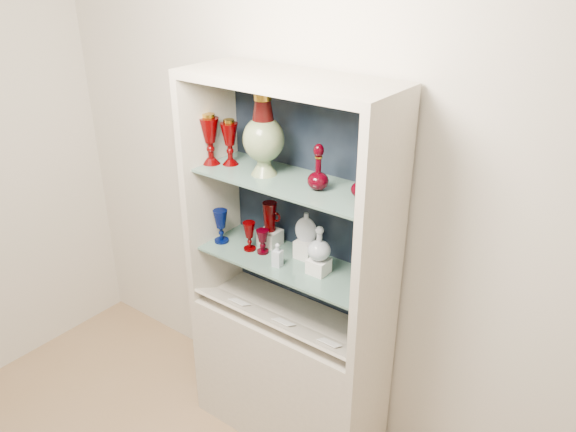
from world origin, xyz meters
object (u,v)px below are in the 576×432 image
Objects in this scene: cobalt_goblet at (221,226)px; cameo_medallion at (384,250)px; flat_flask at (306,227)px; lidded_bowl at (371,198)px; ruby_pitcher at (270,217)px; clear_round_decanter at (319,244)px; clear_square_bottle at (277,255)px; ruby_decanter_b at (318,166)px; ruby_goblet_tall at (249,236)px; ruby_decanter_a at (361,175)px; enamel_urn at (263,133)px; pedestal_lamp_left at (210,139)px; pedestal_lamp_right at (230,142)px; ruby_goblet_small at (263,242)px.

cameo_medallion reaches higher than cobalt_goblet.
lidded_bowl is at bearing -35.89° from flat_flask.
cobalt_goblet is at bearing 179.50° from lidded_bowl.
clear_round_decanter is (0.35, -0.08, -0.01)m from ruby_pitcher.
cameo_medallion is at bearing -3.18° from ruby_pitcher.
clear_round_decanter is (0.19, 0.07, 0.09)m from clear_square_bottle.
ruby_decanter_b is 0.60m from ruby_goblet_tall.
ruby_decanter_b is at bearing 171.22° from lidded_bowl.
ruby_decanter_b is at bearing -169.02° from ruby_decanter_a.
ruby_goblet_tall is 0.99× the size of flat_flask.
ruby_decanter_a is at bearing 3.83° from enamel_urn.
pedestal_lamp_left is at bearing -172.75° from ruby_goblet_tall.
pedestal_lamp_right reaches higher than clear_round_decanter.
enamel_urn is at bearing -70.25° from ruby_pitcher.
ruby_goblet_small is at bearing -179.96° from ruby_decanter_b.
enamel_urn is 1.79× the size of ruby_decanter_b.
enamel_urn is 0.47m from ruby_pitcher.
clear_round_decanter is (-0.27, 0.05, -0.32)m from lidded_bowl.
clear_round_decanter is at bearing 0.75° from enamel_urn.
pedestal_lamp_right is 0.57× the size of enamel_urn.
ruby_goblet_small is (0.28, 0.04, -0.48)m from pedestal_lamp_left.
pedestal_lamp_left reaches higher than cobalt_goblet.
clear_square_bottle is at bearing -160.67° from clear_round_decanter.
cobalt_goblet is at bearing -155.22° from ruby_pitcher.
ruby_decanter_a is 1.66× the size of clear_square_bottle.
ruby_goblet_tall is at bearing 177.50° from lidded_bowl.
pedestal_lamp_right is at bearing 177.45° from ruby_goblet_small.
ruby_decanter_a is 0.87m from cobalt_goblet.
lidded_bowl is 0.93m from cobalt_goblet.
ruby_goblet_small is (0.20, -0.01, -0.47)m from pedestal_lamp_right.
ruby_decanter_a is at bearing -10.99° from ruby_pitcher.
enamel_urn is at bearing -172.59° from cameo_medallion.
flat_flask is 0.94× the size of clear_round_decanter.
pedestal_lamp_right is 1.37× the size of clear_round_decanter.
pedestal_lamp_right reaches higher than ruby_decanter_a.
ruby_decanter_a is at bearing 9.19° from clear_round_decanter.
cobalt_goblet is 0.38m from clear_square_bottle.
pedestal_lamp_left is 0.63× the size of enamel_urn.
pedestal_lamp_right is 0.58m from clear_square_bottle.
flat_flask is at bearing 68.93° from clear_square_bottle.
clear_square_bottle is (0.42, -0.02, -0.48)m from pedestal_lamp_left.
clear_round_decanter is (0.53, -0.00, -0.38)m from pedestal_lamp_right.
enamel_urn is at bearing 14.36° from ruby_goblet_small.
flat_flask is (0.44, 0.13, 0.08)m from cobalt_goblet.
enamel_urn is 2.42× the size of clear_round_decanter.
cobalt_goblet is 0.17m from ruby_goblet_tall.
ruby_decanter_a is (0.70, 0.03, -0.01)m from pedestal_lamp_right.
ruby_decanter_b is 0.39m from flat_flask.
ruby_decanter_a reaches higher than clear_round_decanter.
pedestal_lamp_right is at bearing 179.90° from clear_round_decanter.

